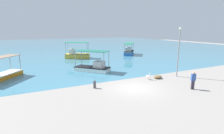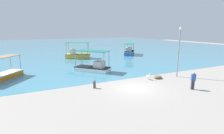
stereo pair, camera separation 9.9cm
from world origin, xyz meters
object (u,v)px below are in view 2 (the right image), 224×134
fisherman_standing (193,80)px  fishing_boat_far_left (77,55)px  fishing_boat_near_left (129,52)px  pelican (148,76)px  fishing_boat_outer (94,67)px  lamp_post (179,50)px  fishing_boat_far_right (0,75)px  net_pile (158,77)px  mooring_bollard (94,84)px

fisherman_standing → fishing_boat_far_left: bearing=102.3°
fishing_boat_near_left → pelican: fishing_boat_near_left is taller
fishing_boat_outer → fisherman_standing: (5.84, -10.89, 0.31)m
fishing_boat_near_left → lamp_post: bearing=-103.7°
fishing_boat_far_left → fishing_boat_far_right: size_ratio=0.93×
fishing_boat_near_left → net_pile: (-7.01, -17.77, -0.48)m
fishing_boat_near_left → fishing_boat_far_right: 25.46m
fisherman_standing → net_pile: bearing=95.9°
fishing_boat_near_left → fisherman_standing: (-6.57, -22.10, 0.25)m
fishing_boat_far_left → mooring_bollard: (-3.20, -18.32, -0.26)m
fishing_boat_near_left → fishing_boat_outer: 16.72m
fishing_boat_far_right → pelican: size_ratio=6.70×
fishing_boat_far_left → fishing_boat_far_right: (-11.71, -11.01, -0.14)m
fishing_boat_far_left → fishing_boat_near_left: fishing_boat_far_left is taller
pelican → net_pile: size_ratio=0.82×
fishing_boat_outer → lamp_post: lamp_post is taller
fishing_boat_far_right → net_pile: bearing=-24.3°
fishing_boat_far_right → pelican: fishing_boat_far_right is taller
fishing_boat_outer → mooring_bollard: (-2.30, -6.56, -0.17)m
fishing_boat_far_right → fishing_boat_near_left: bearing=24.3°
fishing_boat_outer → mooring_bollard: size_ratio=6.07×
fishing_boat_far_right → net_pile: size_ratio=5.50×
fishing_boat_outer → net_pile: fishing_boat_outer is taller
fishing_boat_near_left → mooring_bollard: (-14.70, -17.78, -0.23)m
fishing_boat_outer → fishing_boat_far_right: bearing=176.0°
fishing_boat_outer → net_pile: bearing=-50.5°
fishing_boat_far_left → lamp_post: bearing=-69.2°
mooring_bollard → lamp_post: bearing=-1.7°
fishing_boat_far_left → fishing_boat_outer: bearing=-94.4°
lamp_post → fisherman_standing: lamp_post is taller
fishing_boat_outer → fishing_boat_far_right: 10.83m
fishing_boat_far_left → mooring_bollard: 18.60m
fishing_boat_far_left → mooring_bollard: fishing_boat_far_left is taller
lamp_post → fisherman_standing: (-2.15, -4.01, -2.32)m
fishing_boat_outer → pelican: fishing_boat_outer is taller
mooring_bollard → fishing_boat_far_left: bearing=80.1°
fishing_boat_near_left → fisherman_standing: size_ratio=2.89×
pelican → lamp_post: size_ratio=0.14×
mooring_bollard → fisherman_standing: fisherman_standing is taller
pelican → fisherman_standing: fisherman_standing is taller
net_pile → fishing_boat_outer: bearing=129.5°
fishing_boat_outer → net_pile: (5.39, -6.55, -0.42)m
fishing_boat_near_left → fishing_boat_far_left: bearing=177.3°
fishing_boat_far_left → fishing_boat_near_left: (11.50, -0.54, -0.03)m
fishing_boat_far_right → fisherman_standing: size_ratio=3.17×
fishing_boat_near_left → fishing_boat_outer: size_ratio=1.03×
fishing_boat_outer → fisherman_standing: 12.36m
fishing_boat_near_left → fishing_boat_far_right: (-23.21, -10.46, -0.11)m
fishing_boat_near_left → pelican: (-8.29, -17.70, -0.28)m
fishing_boat_far_left → pelican: (3.21, -18.24, -0.31)m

